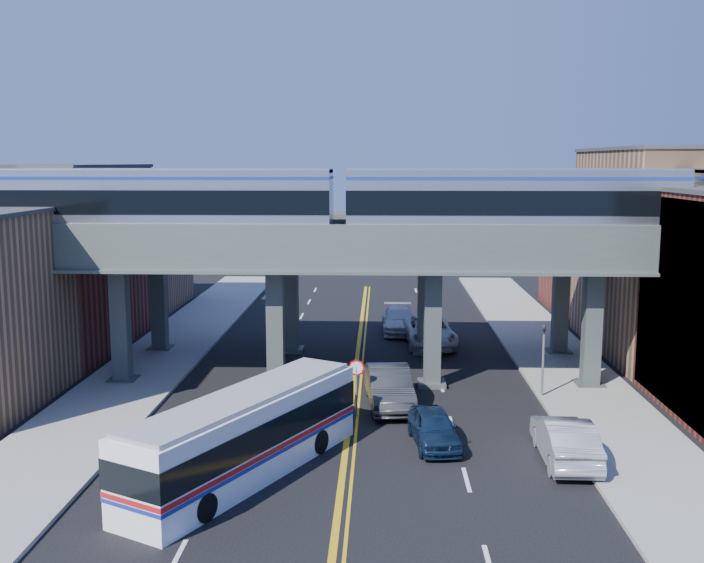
{
  "coord_description": "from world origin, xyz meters",
  "views": [
    {
      "loc": [
        1.36,
        -30.99,
        11.36
      ],
      "look_at": [
        -0.1,
        8.29,
        5.34
      ],
      "focal_mm": 40.0,
      "sensor_mm": 36.0,
      "label": 1
    }
  ],
  "objects_px": {
    "car_lane_c": "(430,332)",
    "car_lane_d": "(399,320)",
    "transit_bus": "(246,436)",
    "car_parked_curb": "(565,440)",
    "transit_train": "(512,202)",
    "car_lane_a": "(434,428)",
    "car_lane_b": "(389,387)",
    "stop_sign": "(356,378)",
    "traffic_signal": "(543,352)"
  },
  "relations": [
    {
      "from": "car_lane_a",
      "to": "car_lane_d",
      "type": "distance_m",
      "value": 21.4
    },
    {
      "from": "transit_bus",
      "to": "car_lane_d",
      "type": "distance_m",
      "value": 25.51
    },
    {
      "from": "traffic_signal",
      "to": "transit_train",
      "type": "bearing_deg",
      "value": 124.36
    },
    {
      "from": "traffic_signal",
      "to": "car_lane_b",
      "type": "relative_size",
      "value": 0.73
    },
    {
      "from": "car_parked_curb",
      "to": "car_lane_d",
      "type": "bearing_deg",
      "value": -74.95
    },
    {
      "from": "traffic_signal",
      "to": "car_lane_b",
      "type": "height_order",
      "value": "traffic_signal"
    },
    {
      "from": "traffic_signal",
      "to": "car_lane_b",
      "type": "distance_m",
      "value": 7.67
    },
    {
      "from": "car_lane_a",
      "to": "car_lane_c",
      "type": "height_order",
      "value": "car_lane_c"
    },
    {
      "from": "transit_bus",
      "to": "car_lane_b",
      "type": "height_order",
      "value": "transit_bus"
    },
    {
      "from": "car_lane_a",
      "to": "traffic_signal",
      "type": "bearing_deg",
      "value": 41.85
    },
    {
      "from": "transit_train",
      "to": "stop_sign",
      "type": "xyz_separation_m",
      "value": [
        -7.53,
        -5.0,
        -7.64
      ]
    },
    {
      "from": "traffic_signal",
      "to": "car_lane_c",
      "type": "distance_m",
      "value": 12.03
    },
    {
      "from": "stop_sign",
      "to": "car_lane_b",
      "type": "distance_m",
      "value": 2.29
    },
    {
      "from": "stop_sign",
      "to": "car_parked_curb",
      "type": "bearing_deg",
      "value": -31.86
    },
    {
      "from": "transit_train",
      "to": "transit_bus",
      "type": "height_order",
      "value": "transit_train"
    },
    {
      "from": "car_lane_c",
      "to": "car_lane_d",
      "type": "xyz_separation_m",
      "value": [
        -1.81,
        3.9,
        -0.07
      ]
    },
    {
      "from": "car_parked_curb",
      "to": "traffic_signal",
      "type": "bearing_deg",
      "value": -94.58
    },
    {
      "from": "transit_bus",
      "to": "stop_sign",
      "type": "bearing_deg",
      "value": -1.19
    },
    {
      "from": "transit_bus",
      "to": "car_lane_b",
      "type": "xyz_separation_m",
      "value": [
        5.32,
        8.41,
        -0.59
      ]
    },
    {
      "from": "transit_train",
      "to": "car_lane_c",
      "type": "relative_size",
      "value": 8.06
    },
    {
      "from": "stop_sign",
      "to": "car_lane_b",
      "type": "height_order",
      "value": "stop_sign"
    },
    {
      "from": "transit_bus",
      "to": "car_lane_c",
      "type": "bearing_deg",
      "value": 6.91
    },
    {
      "from": "transit_train",
      "to": "car_lane_d",
      "type": "bearing_deg",
      "value": 112.09
    },
    {
      "from": "stop_sign",
      "to": "car_parked_curb",
      "type": "height_order",
      "value": "stop_sign"
    },
    {
      "from": "car_lane_a",
      "to": "car_parked_curb",
      "type": "relative_size",
      "value": 0.82
    },
    {
      "from": "stop_sign",
      "to": "car_lane_d",
      "type": "relative_size",
      "value": 0.47
    },
    {
      "from": "traffic_signal",
      "to": "car_lane_a",
      "type": "height_order",
      "value": "traffic_signal"
    },
    {
      "from": "transit_train",
      "to": "car_parked_curb",
      "type": "relative_size",
      "value": 9.7
    },
    {
      "from": "car_lane_a",
      "to": "car_lane_d",
      "type": "xyz_separation_m",
      "value": [
        -0.93,
        21.38,
        0.08
      ]
    },
    {
      "from": "car_lane_c",
      "to": "car_lane_d",
      "type": "height_order",
      "value": "car_lane_c"
    },
    {
      "from": "car_lane_b",
      "to": "stop_sign",
      "type": "bearing_deg",
      "value": -140.43
    },
    {
      "from": "stop_sign",
      "to": "car_lane_b",
      "type": "relative_size",
      "value": 0.47
    },
    {
      "from": "transit_train",
      "to": "car_lane_c",
      "type": "bearing_deg",
      "value": 110.82
    },
    {
      "from": "transit_bus",
      "to": "car_lane_a",
      "type": "xyz_separation_m",
      "value": [
        7.06,
        3.37,
        -0.78
      ]
    },
    {
      "from": "car_lane_c",
      "to": "transit_train",
      "type": "bearing_deg",
      "value": -73.22
    },
    {
      "from": "car_lane_c",
      "to": "transit_bus",
      "type": "bearing_deg",
      "value": -114.9
    },
    {
      "from": "car_lane_a",
      "to": "car_parked_curb",
      "type": "xyz_separation_m",
      "value": [
        4.9,
        -1.53,
        0.13
      ]
    },
    {
      "from": "transit_bus",
      "to": "car_parked_curb",
      "type": "height_order",
      "value": "transit_bus"
    },
    {
      "from": "car_lane_d",
      "to": "car_parked_curb",
      "type": "xyz_separation_m",
      "value": [
        5.83,
        -22.91,
        0.05
      ]
    },
    {
      "from": "stop_sign",
      "to": "car_parked_curb",
      "type": "distance_m",
      "value": 9.63
    },
    {
      "from": "stop_sign",
      "to": "car_lane_c",
      "type": "height_order",
      "value": "stop_sign"
    },
    {
      "from": "car_lane_b",
      "to": "car_parked_curb",
      "type": "distance_m",
      "value": 9.35
    },
    {
      "from": "transit_bus",
      "to": "car_lane_d",
      "type": "relative_size",
      "value": 2.03
    },
    {
      "from": "transit_bus",
      "to": "transit_train",
      "type": "bearing_deg",
      "value": -15.88
    },
    {
      "from": "traffic_signal",
      "to": "car_lane_b",
      "type": "xyz_separation_m",
      "value": [
        -7.4,
        -1.48,
        -1.38
      ]
    },
    {
      "from": "traffic_signal",
      "to": "car_lane_b",
      "type": "bearing_deg",
      "value": -168.66
    },
    {
      "from": "car_lane_c",
      "to": "car_parked_curb",
      "type": "xyz_separation_m",
      "value": [
        4.02,
        -19.01,
        -0.01
      ]
    },
    {
      "from": "car_lane_a",
      "to": "car_lane_c",
      "type": "bearing_deg",
      "value": 79.87
    },
    {
      "from": "car_lane_a",
      "to": "car_lane_d",
      "type": "bearing_deg",
      "value": 85.25
    },
    {
      "from": "car_lane_d",
      "to": "car_parked_curb",
      "type": "relative_size",
      "value": 1.06
    }
  ]
}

